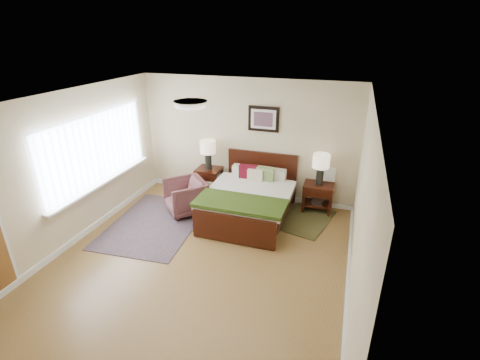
{
  "coord_description": "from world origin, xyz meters",
  "views": [
    {
      "loc": [
        2.0,
        -4.07,
        3.35
      ],
      "look_at": [
        0.36,
        0.94,
        1.05
      ],
      "focal_mm": 26.0,
      "sensor_mm": 36.0,
      "label": 1
    }
  ],
  "objects_px": {
    "bed": "(250,195)",
    "nightstand_left": "(209,174)",
    "lamp_left": "(208,150)",
    "nightstand_right": "(318,195)",
    "armchair": "(186,197)",
    "rug_persian": "(155,223)",
    "lamp_right": "(321,164)"
  },
  "relations": [
    {
      "from": "lamp_right",
      "to": "rug_persian",
      "type": "bearing_deg",
      "value": -152.41
    },
    {
      "from": "armchair",
      "to": "lamp_left",
      "type": "bearing_deg",
      "value": 127.32
    },
    {
      "from": "lamp_left",
      "to": "nightstand_left",
      "type": "bearing_deg",
      "value": -90.0
    },
    {
      "from": "nightstand_left",
      "to": "armchair",
      "type": "xyz_separation_m",
      "value": [
        -0.13,
        -0.85,
        -0.15
      ]
    },
    {
      "from": "nightstand_left",
      "to": "armchair",
      "type": "distance_m",
      "value": 0.88
    },
    {
      "from": "nightstand_left",
      "to": "lamp_left",
      "type": "relative_size",
      "value": 1.0
    },
    {
      "from": "lamp_left",
      "to": "bed",
      "type": "bearing_deg",
      "value": -32.02
    },
    {
      "from": "nightstand_left",
      "to": "rug_persian",
      "type": "bearing_deg",
      "value": -108.81
    },
    {
      "from": "bed",
      "to": "nightstand_left",
      "type": "bearing_deg",
      "value": 148.77
    },
    {
      "from": "lamp_left",
      "to": "lamp_right",
      "type": "height_order",
      "value": "lamp_left"
    },
    {
      "from": "bed",
      "to": "lamp_left",
      "type": "bearing_deg",
      "value": 147.98
    },
    {
      "from": "lamp_left",
      "to": "nightstand_right",
      "type": "bearing_deg",
      "value": -0.3
    },
    {
      "from": "nightstand_right",
      "to": "armchair",
      "type": "xyz_separation_m",
      "value": [
        -2.46,
        -0.86,
        -0.01
      ]
    },
    {
      "from": "bed",
      "to": "nightstand_left",
      "type": "relative_size",
      "value": 3.1
    },
    {
      "from": "lamp_right",
      "to": "armchair",
      "type": "distance_m",
      "value": 2.69
    },
    {
      "from": "bed",
      "to": "nightstand_right",
      "type": "height_order",
      "value": "bed"
    },
    {
      "from": "armchair",
      "to": "rug_persian",
      "type": "height_order",
      "value": "armchair"
    },
    {
      "from": "nightstand_left",
      "to": "nightstand_right",
      "type": "bearing_deg",
      "value": 0.22
    },
    {
      "from": "nightstand_right",
      "to": "lamp_right",
      "type": "height_order",
      "value": "lamp_right"
    },
    {
      "from": "lamp_right",
      "to": "armchair",
      "type": "height_order",
      "value": "lamp_right"
    },
    {
      "from": "bed",
      "to": "lamp_left",
      "type": "height_order",
      "value": "lamp_left"
    },
    {
      "from": "nightstand_left",
      "to": "nightstand_right",
      "type": "relative_size",
      "value": 1.07
    },
    {
      "from": "armchair",
      "to": "rug_persian",
      "type": "bearing_deg",
      "value": -75.16
    },
    {
      "from": "lamp_left",
      "to": "rug_persian",
      "type": "bearing_deg",
      "value": -108.56
    },
    {
      "from": "nightstand_left",
      "to": "lamp_right",
      "type": "xyz_separation_m",
      "value": [
        2.32,
        0.02,
        0.5
      ]
    },
    {
      "from": "lamp_left",
      "to": "armchair",
      "type": "xyz_separation_m",
      "value": [
        -0.13,
        -0.87,
        -0.7
      ]
    },
    {
      "from": "bed",
      "to": "lamp_right",
      "type": "relative_size",
      "value": 3.1
    },
    {
      "from": "lamp_left",
      "to": "armchair",
      "type": "relative_size",
      "value": 0.82
    },
    {
      "from": "bed",
      "to": "lamp_right",
      "type": "bearing_deg",
      "value": 30.29
    },
    {
      "from": "armchair",
      "to": "nightstand_left",
      "type": "bearing_deg",
      "value": 127.1
    },
    {
      "from": "nightstand_right",
      "to": "rug_persian",
      "type": "bearing_deg",
      "value": -152.61
    },
    {
      "from": "bed",
      "to": "lamp_left",
      "type": "xyz_separation_m",
      "value": [
        -1.12,
        0.7,
        0.56
      ]
    }
  ]
}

